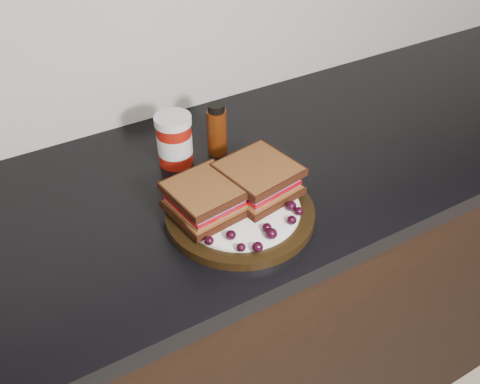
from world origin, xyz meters
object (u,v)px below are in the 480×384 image
object	(u,v)px
plate	(240,213)
oil_bottle	(217,129)
sandwich_left	(206,199)
condiment_jar	(175,140)

from	to	relation	value
plate	oil_bottle	size ratio (longest dim) A/B	2.36
sandwich_left	oil_bottle	distance (m)	0.23
condiment_jar	sandwich_left	bearing A→B (deg)	-98.62
sandwich_left	oil_bottle	xyz separation A→B (m)	(0.12, 0.19, 0.01)
plate	oil_bottle	distance (m)	0.23
plate	sandwich_left	size ratio (longest dim) A/B	2.25
plate	sandwich_left	xyz separation A→B (m)	(-0.06, 0.02, 0.04)
sandwich_left	oil_bottle	bearing A→B (deg)	48.75
plate	condiment_jar	xyz separation A→B (m)	(-0.03, 0.22, 0.05)
plate	sandwich_left	bearing A→B (deg)	158.48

